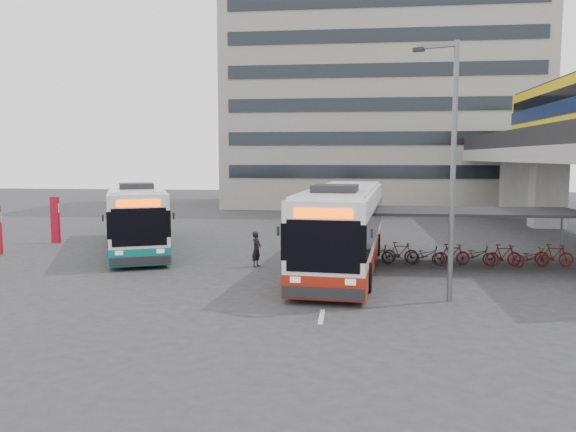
# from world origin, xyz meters

# --- Properties ---
(ground) EXTENTS (120.00, 120.00, 0.00)m
(ground) POSITION_xyz_m (0.00, 0.00, 0.00)
(ground) COLOR #28282B
(ground) RESTS_ON ground
(bike_shelter) EXTENTS (10.00, 4.00, 2.54)m
(bike_shelter) POSITION_xyz_m (8.47, 3.00, 1.30)
(bike_shelter) COLOR #595B60
(bike_shelter) RESTS_ON ground
(office_block) EXTENTS (30.00, 15.00, 25.00)m
(office_block) POSITION_xyz_m (6.00, 36.00, 12.50)
(office_block) COLOR gray
(office_block) RESTS_ON ground
(road_markings) EXTENTS (0.15, 7.60, 0.01)m
(road_markings) POSITION_xyz_m (2.50, -3.00, 0.01)
(road_markings) COLOR beige
(road_markings) RESTS_ON ground
(bus_main) EXTENTS (3.95, 13.25, 3.86)m
(bus_main) POSITION_xyz_m (3.03, 1.68, 1.79)
(bus_main) COLOR white
(bus_main) RESTS_ON ground
(bus_teal) EXTENTS (7.31, 12.44, 3.66)m
(bus_teal) POSITION_xyz_m (-8.12, 5.88, 1.70)
(bus_teal) COLOR white
(bus_teal) RESTS_ON ground
(pedestrian) EXTENTS (0.54, 0.67, 1.59)m
(pedestrian) POSITION_xyz_m (-0.84, 1.65, 0.80)
(pedestrian) COLOR black
(pedestrian) RESTS_ON ground
(lamp_post) EXTENTS (1.48, 0.67, 8.71)m
(lamp_post) POSITION_xyz_m (6.64, -3.55, 4.96)
(lamp_post) COLOR #595B60
(lamp_post) RESTS_ON ground
(sign_totem_north) EXTENTS (0.57, 0.28, 2.65)m
(sign_totem_north) POSITION_xyz_m (-13.52, 7.33, 1.37)
(sign_totem_north) COLOR #A40A1B
(sign_totem_north) RESTS_ON ground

